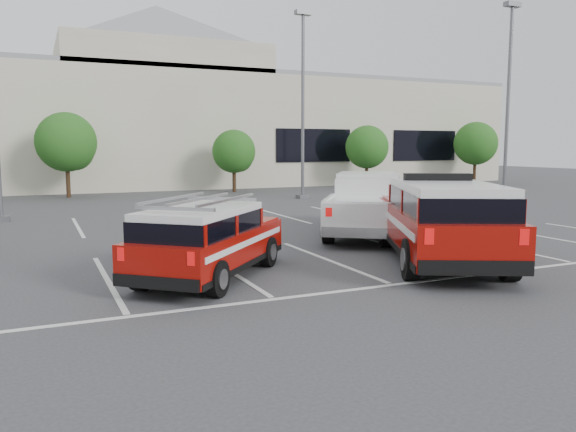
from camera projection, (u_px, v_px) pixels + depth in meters
The scene contains 12 objects.
ground at pixel (328, 260), 14.31m from camera, with size 120.00×120.00×0.00m, color #363639.
stall_markings at pixel (263, 235), 18.38m from camera, with size 23.00×15.00×0.01m, color silver.
convention_building at pixel (131, 123), 42.63m from camera, with size 60.00×16.99×13.20m.
tree_mid_left at pixel (68, 144), 31.87m from camera, with size 3.37×3.37×4.85m.
tree_mid_right at pixel (235, 153), 36.03m from camera, with size 2.77×2.77×3.99m.
tree_right at pixel (368, 149), 40.08m from camera, with size 3.07×3.07×4.42m.
tree_far_right at pixel (476, 145), 44.13m from camera, with size 3.37×3.37×4.85m.
light_pole_mid at pixel (303, 105), 31.01m from camera, with size 0.90×0.60×10.24m.
light_pole_right at pixel (508, 103), 29.26m from camera, with size 0.90×0.60×10.24m.
fire_chief_suv at pixel (441, 227), 13.90m from camera, with size 4.85×6.63×2.21m.
white_pickup at pixel (367, 210), 18.64m from camera, with size 5.61×6.66×2.01m.
ladder_suv at pixel (208, 246), 12.26m from camera, with size 4.41×4.63×1.81m.
Camera 1 is at (-6.73, -12.39, 2.87)m, focal length 35.00 mm.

